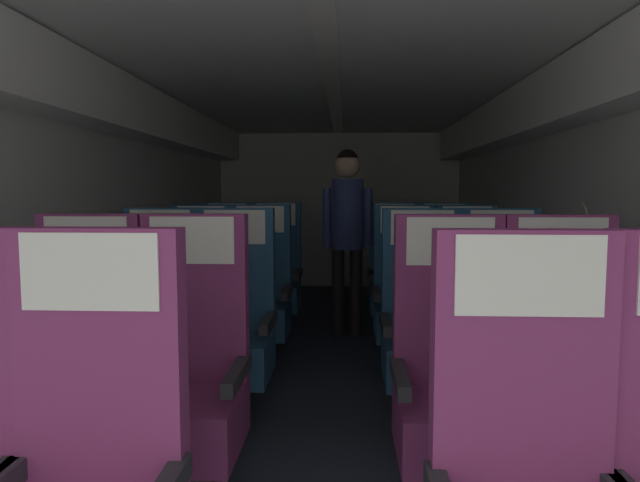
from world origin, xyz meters
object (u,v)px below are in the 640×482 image
(seat_b_right_aisle, at_px, (565,389))
(seat_d_right_aisle, at_px, (468,300))
(seat_c_right_aisle, at_px, (503,331))
(seat_c_left_window, at_px, (158,327))
(seat_d_left_aisle, at_px, (259,298))
(seat_d_left_window, at_px, (199,298))
(seat_c_left_aisle, at_px, (233,329))
(seat_b_left_aisle, at_px, (189,382))
(seat_d_right_window, at_px, (405,300))
(seat_e_right_window, at_px, (395,280))
(seat_b_left_window, at_px, (82,380))
(flight_attendant, at_px, (347,221))
(seat_e_left_aisle, at_px, (275,279))
(seat_e_left_window, at_px, (226,278))
(seat_c_right_window, at_px, (423,331))
(seat_b_right_window, at_px, (451,387))
(seat_e_right_aisle, at_px, (444,280))

(seat_b_right_aisle, height_order, seat_d_right_aisle, same)
(seat_c_right_aisle, bearing_deg, seat_c_left_window, -179.86)
(seat_b_right_aisle, bearing_deg, seat_d_left_aisle, 130.06)
(seat_d_left_window, xyz_separation_m, seat_d_right_aisle, (1.99, 0.02, 0.00))
(seat_c_left_aisle, bearing_deg, seat_d_left_aisle, 89.92)
(seat_b_left_aisle, xyz_separation_m, seat_d_left_aisle, (0.00, 1.83, 0.00))
(seat_d_left_window, bearing_deg, seat_d_right_aisle, 0.61)
(seat_d_right_window, height_order, seat_e_right_window, same)
(seat_b_left_window, xyz_separation_m, flight_attendant, (1.12, 2.65, 0.53))
(seat_c_left_aisle, distance_m, seat_c_right_aisle, 1.54)
(seat_d_left_aisle, height_order, seat_e_right_window, same)
(seat_c_left_window, xyz_separation_m, seat_c_right_aisle, (1.99, 0.00, 0.00))
(seat_e_right_window, bearing_deg, seat_e_left_aisle, 179.69)
(seat_b_left_window, relative_size, seat_b_right_aisle, 1.00)
(seat_b_left_window, xyz_separation_m, seat_d_left_window, (0.01, 1.81, 0.00))
(seat_e_left_window, bearing_deg, seat_d_left_aisle, -63.56)
(seat_d_right_aisle, distance_m, seat_d_right_window, 0.46)
(seat_b_left_window, height_order, seat_d_right_aisle, same)
(seat_c_right_window, xyz_separation_m, seat_d_left_window, (-1.53, 0.91, 0.00))
(seat_c_left_window, relative_size, seat_c_right_aisle, 1.00)
(seat_b_left_window, distance_m, seat_e_left_window, 2.74)
(seat_b_left_aisle, relative_size, seat_b_right_window, 1.00)
(seat_b_right_window, relative_size, flight_attendant, 0.72)
(seat_b_left_aisle, height_order, seat_d_right_window, same)
(seat_e_right_aisle, bearing_deg, seat_b_left_window, -126.03)
(seat_b_left_aisle, xyz_separation_m, seat_c_right_window, (1.09, 0.89, 0.00))
(seat_d_right_window, bearing_deg, seat_b_right_window, -90.13)
(seat_b_right_aisle, bearing_deg, seat_b_left_aisle, -179.97)
(seat_e_left_aisle, bearing_deg, seat_d_right_aisle, -30.23)
(seat_d_left_aisle, bearing_deg, seat_c_right_aisle, -30.63)
(seat_c_left_aisle, bearing_deg, seat_c_right_aisle, 0.94)
(seat_c_left_window, relative_size, seat_d_right_aisle, 1.00)
(seat_c_right_window, relative_size, seat_e_left_aisle, 1.00)
(seat_e_left_aisle, bearing_deg, seat_e_right_window, -0.31)
(seat_c_right_aisle, xyz_separation_m, seat_e_left_aisle, (-1.54, 1.81, 0.00))
(seat_d_right_aisle, height_order, seat_d_right_window, same)
(seat_d_right_window, bearing_deg, seat_c_right_window, -89.87)
(seat_b_left_window, distance_m, seat_e_right_window, 3.13)
(seat_c_left_window, distance_m, seat_d_left_window, 0.89)
(seat_c_left_window, bearing_deg, seat_e_left_window, 90.10)
(seat_b_left_window, bearing_deg, seat_e_left_aisle, 80.40)
(seat_c_right_window, xyz_separation_m, seat_d_right_window, (-0.00, 0.93, 0.00))
(seat_b_left_window, xyz_separation_m, seat_d_left_aisle, (0.46, 1.83, 0.00))
(seat_b_left_window, height_order, seat_e_right_aisle, same)
(seat_d_left_window, bearing_deg, seat_c_right_window, -30.79)
(seat_b_right_aisle, distance_m, seat_e_left_window, 3.39)
(seat_b_left_aisle, distance_m, seat_e_left_window, 2.78)
(seat_d_left_window, bearing_deg, seat_d_left_aisle, 3.01)
(seat_d_left_window, xyz_separation_m, seat_e_right_window, (1.54, 0.91, 0.00))
(seat_c_right_window, xyz_separation_m, seat_e_right_aisle, (0.45, 1.85, 0.00))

